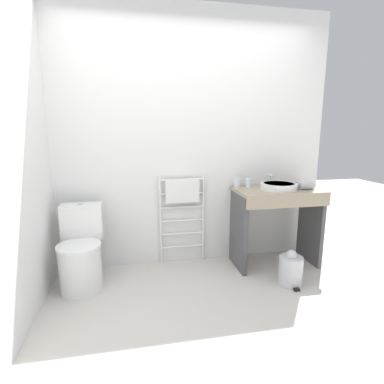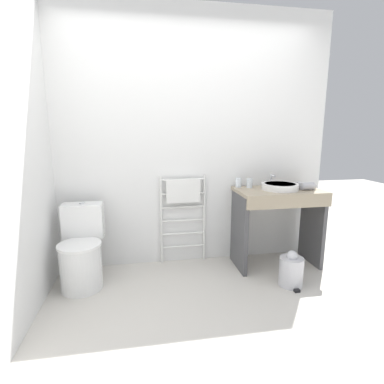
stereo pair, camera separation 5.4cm
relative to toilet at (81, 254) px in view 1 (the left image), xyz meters
The scene contains 12 objects.
ground_plane 1.49m from the toilet, 41.44° to the right, with size 12.00×12.00×0.00m, color beige.
wall_back 1.54m from the toilet, 21.92° to the left, with size 2.98×0.12×2.63m, color white.
wall_side 1.10m from the toilet, 139.53° to the right, with size 0.12×1.99×2.63m, color white.
toilet is the anchor object (origin of this frame).
towel_radiator 1.11m from the toilet, 18.34° to the left, with size 0.49×0.06×0.95m.
vanity_counter 1.97m from the toilet, ahead, with size 0.86×0.52×0.82m.
sink_basin 2.03m from the toilet, ahead, with size 0.37×0.37×0.06m.
faucet 2.07m from the toilet, ahead, with size 0.02×0.10×0.13m.
cup_near_wall 1.70m from the toilet, 10.36° to the left, with size 0.06×0.06×0.10m.
cup_near_edge 1.79m from the toilet, ahead, with size 0.06×0.06×0.10m.
hair_dryer 2.30m from the toilet, ahead, with size 0.18×0.16×0.08m.
trash_bin 1.94m from the toilet, 10.39° to the right, with size 0.22×0.25×0.34m.
Camera 1 is at (-0.59, -1.74, 1.41)m, focal length 28.00 mm.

